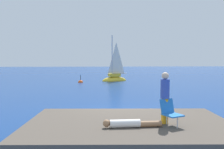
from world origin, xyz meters
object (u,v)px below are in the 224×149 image
sailboat_near (114,78)px  beach_chair (170,111)px  person_sunbather (129,124)px  marker_buoy (81,82)px  person_standing (165,96)px

sailboat_near → beach_chair: sailboat_near is taller
sailboat_near → beach_chair: bearing=68.9°
person_sunbather → marker_buoy: (-2.45, 20.27, -0.71)m
sailboat_near → marker_buoy: size_ratio=5.46×
person_standing → marker_buoy: (-3.63, 19.92, -1.46)m
person_standing → beach_chair: person_standing is taller
person_sunbather → person_standing: bearing=16.2°
beach_chair → sailboat_near: bearing=156.7°
person_sunbather → person_standing: person_standing is taller
person_sunbather → marker_buoy: 20.43m
person_standing → marker_buoy: bearing=-119.8°
person_sunbather → person_standing: size_ratio=1.09×
sailboat_near → person_sunbather: bearing=65.6°
sailboat_near → beach_chair: 21.81m
beach_chair → marker_buoy: bearing=168.1°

